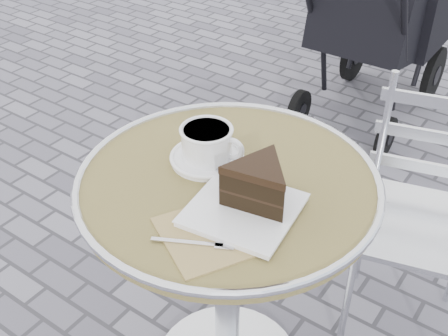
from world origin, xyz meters
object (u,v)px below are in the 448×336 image
Objects in this scene: cafe_table at (228,231)px; baby_stroller at (386,16)px; cappuccino_set at (208,147)px; bistro_chair at (428,186)px; cake_plate_set at (254,190)px.

cafe_table is 1.81m from baby_stroller.
cappuccino_set is (-0.08, 0.03, 0.21)m from cafe_table.
cappuccino_set is 0.25× the size of bistro_chair.
cake_plate_set reaches higher than cappuccino_set.
bistro_chair is 1.38m from baby_stroller.
baby_stroller is (-0.63, 1.23, 0.00)m from bistro_chair.
cafe_table is at bearing -34.16° from cappuccino_set.
cappuccino_set is 0.55× the size of cake_plate_set.
cake_plate_set is at bearing -38.74° from cappuccino_set.
cake_plate_set is at bearing -78.04° from baby_stroller.
baby_stroller reaches higher than cafe_table.
cake_plate_set is 0.45× the size of bistro_chair.
bistro_chair is (0.42, 0.52, -0.26)m from cappuccino_set.
cake_plate_set reaches higher than cafe_table.
bistro_chair is at bearing 59.13° from cafe_table.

